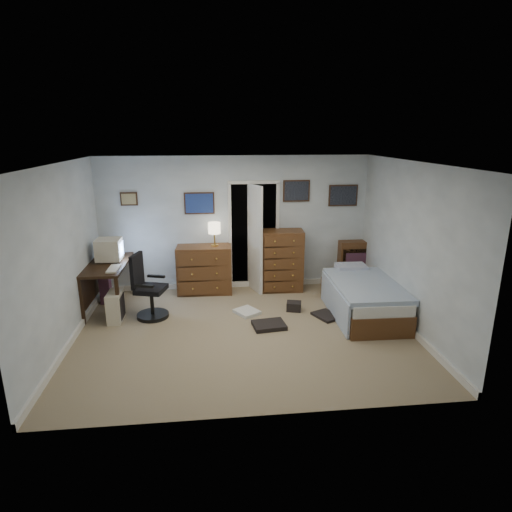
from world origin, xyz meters
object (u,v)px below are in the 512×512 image
at_px(office_chair, 148,293).
at_px(tall_dresser, 282,260).
at_px(computer_desk, 102,274).
at_px(low_dresser, 205,269).
at_px(bed, 362,297).

height_order(office_chair, tall_dresser, tall_dresser).
height_order(computer_desk, low_dresser, low_dresser).
xyz_separation_m(office_chair, bed, (3.48, -0.25, -0.11)).
height_order(low_dresser, tall_dresser, tall_dresser).
relative_size(computer_desk, office_chair, 1.30).
distance_m(computer_desk, tall_dresser, 3.20).
distance_m(computer_desk, low_dresser, 1.81).
bearing_deg(computer_desk, bed, -8.97).
distance_m(tall_dresser, bed, 1.73).
bearing_deg(tall_dresser, low_dresser, -177.50).
bearing_deg(bed, tall_dresser, 132.74).
distance_m(office_chair, low_dresser, 1.39).
bearing_deg(bed, low_dresser, 154.46).
distance_m(low_dresser, bed, 2.89).
distance_m(low_dresser, tall_dresser, 1.45).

